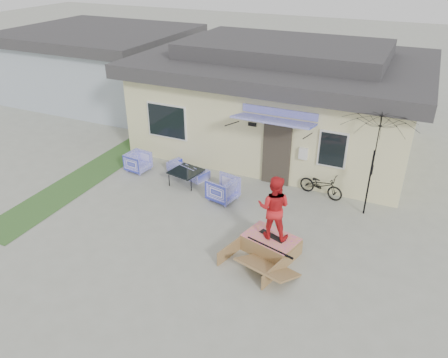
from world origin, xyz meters
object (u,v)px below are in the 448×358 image
at_px(armchair_right, 223,188).
at_px(loveseat, 188,167).
at_px(bicycle, 321,183).
at_px(armchair_left, 138,161).
at_px(patio_umbrella, 373,162).
at_px(skateboard, 272,236).
at_px(skater, 274,207).
at_px(skate_ramp, 271,244).
at_px(coffee_table, 186,177).

bearing_deg(armchair_right, loveseat, -107.99).
xyz_separation_m(armchair_right, bicycle, (2.79, 1.54, 0.05)).
relative_size(loveseat, armchair_left, 2.12).
distance_m(loveseat, patio_umbrella, 6.26).
relative_size(skateboard, skater, 0.43).
height_order(bicycle, skater, skater).
relative_size(armchair_right, bicycle, 0.57).
height_order(bicycle, skate_ramp, bicycle).
xyz_separation_m(armchair_left, skater, (5.91, -2.46, 0.99)).
distance_m(armchair_left, patio_umbrella, 8.00).
xyz_separation_m(coffee_table, skater, (3.90, -2.36, 1.14)).
bearing_deg(skateboard, patio_umbrella, 75.87).
xyz_separation_m(loveseat, armchair_left, (-1.77, -0.47, 0.07)).
height_order(coffee_table, skateboard, skateboard).
distance_m(armchair_right, coffee_table, 1.68).
bearing_deg(bicycle, armchair_right, 131.25).
height_order(patio_umbrella, skateboard, patio_umbrella).
relative_size(bicycle, skate_ramp, 0.81).
bearing_deg(bicycle, skate_ramp, -175.95).
distance_m(armchair_left, skate_ramp, 6.41).
distance_m(coffee_table, skate_ramp, 4.57).
xyz_separation_m(coffee_table, patio_umbrella, (5.85, 0.56, 1.52)).
distance_m(loveseat, coffee_table, 0.63).
bearing_deg(patio_umbrella, armchair_left, -176.69).
relative_size(coffee_table, bicycle, 0.64).
distance_m(skate_ramp, skater, 1.15).
distance_m(armchair_left, skateboard, 6.41).
bearing_deg(armchair_left, patio_umbrella, -80.54).
bearing_deg(skate_ramp, patio_umbrella, 71.48).
height_order(armchair_left, armchair_right, armchair_right).
height_order(armchair_left, bicycle, bicycle).
bearing_deg(loveseat, skate_ramp, 162.29).
distance_m(loveseat, skateboard, 5.08).
relative_size(armchair_left, patio_umbrella, 0.28).
bearing_deg(skater, skateboard, 180.00).
height_order(loveseat, patio_umbrella, patio_umbrella).
xyz_separation_m(bicycle, patio_umbrella, (1.46, -0.50, 1.27)).
bearing_deg(armchair_left, bicycle, -75.34).
distance_m(coffee_table, skater, 4.70).
relative_size(loveseat, coffee_table, 1.72).
distance_m(patio_umbrella, skate_ramp, 3.86).
distance_m(skateboard, skater, 0.90).
relative_size(loveseat, bicycle, 1.09).
distance_m(patio_umbrella, skater, 3.53).
xyz_separation_m(patio_umbrella, skate_ramp, (-1.96, -2.96, -1.52)).
distance_m(bicycle, skater, 3.57).
height_order(skate_ramp, skater, skater).
height_order(armchair_left, skate_ramp, armchair_left).
distance_m(loveseat, armchair_left, 1.84).
bearing_deg(bicycle, patio_umbrella, -96.70).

